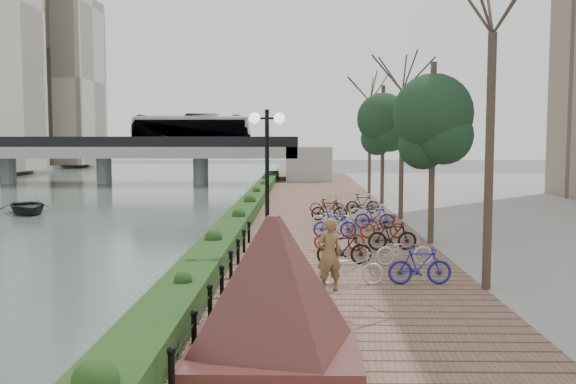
{
  "coord_description": "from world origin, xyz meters",
  "views": [
    {
      "loc": [
        3.3,
        -14.1,
        4.33
      ],
      "look_at": [
        2.74,
        13.2,
        2.0
      ],
      "focal_mm": 40.0,
      "sensor_mm": 36.0,
      "label": 1
    }
  ],
  "objects_px": {
    "motorcycle": "(265,282)",
    "boat": "(27,206)",
    "lamppost": "(267,154)",
    "pedestrian": "(329,255)",
    "granite_monument": "(273,284)"
  },
  "relations": [
    {
      "from": "pedestrian",
      "to": "motorcycle",
      "type": "bearing_deg",
      "value": 15.59
    },
    {
      "from": "lamppost",
      "to": "motorcycle",
      "type": "height_order",
      "value": "lamppost"
    },
    {
      "from": "motorcycle",
      "to": "lamppost",
      "type": "bearing_deg",
      "value": 101.58
    },
    {
      "from": "granite_monument",
      "to": "pedestrian",
      "type": "height_order",
      "value": "granite_monument"
    },
    {
      "from": "lamppost",
      "to": "pedestrian",
      "type": "xyz_separation_m",
      "value": [
        1.67,
        -2.44,
        -2.43
      ]
    },
    {
      "from": "granite_monument",
      "to": "motorcycle",
      "type": "bearing_deg",
      "value": 95.72
    },
    {
      "from": "motorcycle",
      "to": "boat",
      "type": "relative_size",
      "value": 0.38
    },
    {
      "from": "lamppost",
      "to": "boat",
      "type": "height_order",
      "value": "lamppost"
    },
    {
      "from": "motorcycle",
      "to": "pedestrian",
      "type": "bearing_deg",
      "value": 45.62
    },
    {
      "from": "lamppost",
      "to": "pedestrian",
      "type": "height_order",
      "value": "lamppost"
    },
    {
      "from": "lamppost",
      "to": "boat",
      "type": "bearing_deg",
      "value": 129.64
    },
    {
      "from": "granite_monument",
      "to": "motorcycle",
      "type": "relative_size",
      "value": 3.06
    },
    {
      "from": "granite_monument",
      "to": "lamppost",
      "type": "bearing_deg",
      "value": 93.84
    },
    {
      "from": "motorcycle",
      "to": "pedestrian",
      "type": "distance_m",
      "value": 1.96
    },
    {
      "from": "motorcycle",
      "to": "boat",
      "type": "bearing_deg",
      "value": 134.41
    }
  ]
}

